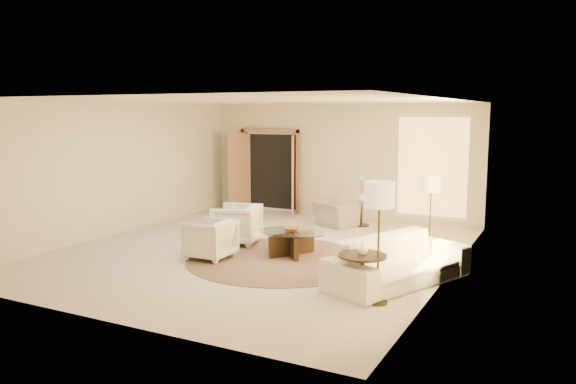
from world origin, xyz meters
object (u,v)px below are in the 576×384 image
at_px(armchair_right, 210,237).
at_px(floor_lamp_far, 380,200).
at_px(side_vase, 362,197).
at_px(sofa, 399,261).
at_px(accent_chair, 336,210).
at_px(armchair_left, 236,222).
at_px(side_table, 361,211).
at_px(end_table, 362,269).
at_px(coffee_table, 292,240).
at_px(end_vase, 363,250).
at_px(floor_lamp_near, 431,187).
at_px(bowl, 292,229).

xyz_separation_m(armchair_right, floor_lamp_far, (3.42, -0.93, 1.04)).
bearing_deg(armchair_right, side_vase, 159.60).
height_order(sofa, accent_chair, accent_chair).
distance_m(armchair_right, side_vase, 4.25).
xyz_separation_m(armchair_left, accent_chair, (1.11, 2.50, -0.05)).
relative_size(side_table, side_vase, 2.46).
bearing_deg(end_table, floor_lamp_far, -15.83).
height_order(armchair_left, accent_chair, armchair_left).
bearing_deg(coffee_table, armchair_left, 165.69).
relative_size(accent_chair, coffee_table, 0.68).
bearing_deg(side_table, floor_lamp_far, -68.02).
bearing_deg(end_table, side_vase, 109.72).
distance_m(accent_chair, side_table, 0.59).
distance_m(sofa, coffee_table, 2.32).
bearing_deg(sofa, end_vase, -170.81).
bearing_deg(armchair_right, sofa, 90.89).
relative_size(sofa, floor_lamp_near, 1.66).
height_order(coffee_table, end_vase, end_vase).
xyz_separation_m(sofa, side_table, (-1.98, 3.90, -0.02)).
xyz_separation_m(armchair_right, side_table, (1.43, 3.99, -0.05)).
height_order(armchair_right, bowl, armchair_right).
distance_m(side_table, end_vase, 5.16).
distance_m(sofa, accent_chair, 4.38).
bearing_deg(side_table, coffee_table, -93.87).
xyz_separation_m(end_table, end_vase, (0.00, 0.00, 0.27)).
bearing_deg(end_vase, end_table, -90.00).
xyz_separation_m(coffee_table, side_table, (0.21, 3.16, 0.05)).
bearing_deg(bowl, coffee_table, 90.00).
bearing_deg(bowl, floor_lamp_near, 30.66).
distance_m(accent_chair, end_table, 5.08).
bearing_deg(floor_lamp_far, armchair_left, 149.56).
bearing_deg(armchair_right, armchair_left, -171.74).
height_order(end_table, end_vase, end_vase).
bearing_deg(armchair_right, floor_lamp_near, 121.37).
height_order(floor_lamp_far, side_vase, floor_lamp_far).
relative_size(armchair_right, side_vase, 3.43).
bearing_deg(floor_lamp_near, coffee_table, -149.34).
height_order(armchair_right, floor_lamp_far, floor_lamp_far).
height_order(sofa, armchair_left, armchair_left).
bearing_deg(sofa, accent_chair, 58.52).
bearing_deg(sofa, floor_lamp_near, 23.83).
bearing_deg(side_vase, armchair_left, -120.08).
relative_size(armchair_right, coffee_table, 0.61).
xyz_separation_m(armchair_left, floor_lamp_far, (3.60, -2.12, 1.00)).
bearing_deg(floor_lamp_near, accent_chair, 147.99).
height_order(end_table, bowl, end_table).
bearing_deg(armchair_left, floor_lamp_near, 91.22).
bearing_deg(end_vase, coffee_table, 139.10).
height_order(sofa, floor_lamp_near, floor_lamp_near).
height_order(armchair_right, end_table, armchair_right).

